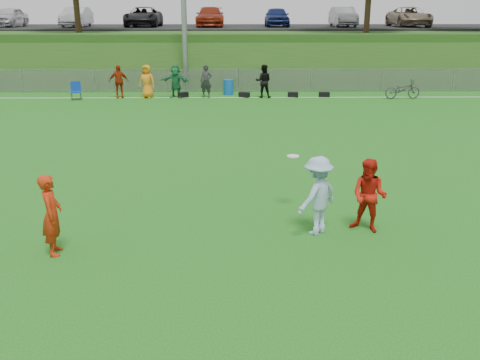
{
  "coord_description": "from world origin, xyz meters",
  "views": [
    {
      "loc": [
        -0.37,
        -9.89,
        4.49
      ],
      "look_at": [
        -0.22,
        0.5,
        1.12
      ],
      "focal_mm": 40.0,
      "sensor_mm": 36.0,
      "label": 1
    }
  ],
  "objects_px": {
    "player_red_center": "(369,196)",
    "bicycle": "(403,89)",
    "player_red_left": "(52,215)",
    "frisbee": "(293,156)",
    "recycling_bin": "(228,87)",
    "player_blue": "(317,196)"
  },
  "relations": [
    {
      "from": "recycling_bin",
      "to": "player_red_center",
      "type": "bearing_deg",
      "value": -80.72
    },
    {
      "from": "player_red_center",
      "to": "recycling_bin",
      "type": "distance_m",
      "value": 18.78
    },
    {
      "from": "player_red_left",
      "to": "recycling_bin",
      "type": "xyz_separation_m",
      "value": [
        3.19,
        19.53,
        -0.38
      ]
    },
    {
      "from": "player_red_left",
      "to": "recycling_bin",
      "type": "distance_m",
      "value": 19.79
    },
    {
      "from": "player_blue",
      "to": "recycling_bin",
      "type": "height_order",
      "value": "player_blue"
    },
    {
      "from": "player_red_center",
      "to": "bicycle",
      "type": "relative_size",
      "value": 0.86
    },
    {
      "from": "recycling_bin",
      "to": "bicycle",
      "type": "relative_size",
      "value": 0.45
    },
    {
      "from": "player_red_center",
      "to": "recycling_bin",
      "type": "xyz_separation_m",
      "value": [
        -3.03,
        18.53,
        -0.37
      ]
    },
    {
      "from": "player_red_left",
      "to": "bicycle",
      "type": "bearing_deg",
      "value": -42.82
    },
    {
      "from": "frisbee",
      "to": "recycling_bin",
      "type": "xyz_separation_m",
      "value": [
        -1.58,
        17.2,
        -0.86
      ]
    },
    {
      "from": "bicycle",
      "to": "recycling_bin",
      "type": "bearing_deg",
      "value": 76.51
    },
    {
      "from": "player_blue",
      "to": "bicycle",
      "type": "relative_size",
      "value": 0.91
    },
    {
      "from": "player_red_center",
      "to": "player_blue",
      "type": "xyz_separation_m",
      "value": [
        -1.09,
        -0.11,
        0.05
      ]
    },
    {
      "from": "player_red_left",
      "to": "bicycle",
      "type": "relative_size",
      "value": 0.87
    },
    {
      "from": "bicycle",
      "to": "player_blue",
      "type": "bearing_deg",
      "value": 153.6
    },
    {
      "from": "player_red_center",
      "to": "frisbee",
      "type": "xyz_separation_m",
      "value": [
        -1.45,
        1.33,
        0.49
      ]
    },
    {
      "from": "player_red_left",
      "to": "player_blue",
      "type": "bearing_deg",
      "value": -89.03
    },
    {
      "from": "player_blue",
      "to": "bicycle",
      "type": "bearing_deg",
      "value": -155.05
    },
    {
      "from": "frisbee",
      "to": "player_red_center",
      "type": "bearing_deg",
      "value": -42.62
    },
    {
      "from": "player_red_center",
      "to": "frisbee",
      "type": "bearing_deg",
      "value": 169.7
    },
    {
      "from": "player_blue",
      "to": "recycling_bin",
      "type": "xyz_separation_m",
      "value": [
        -1.94,
        18.64,
        -0.42
      ]
    },
    {
      "from": "player_blue",
      "to": "frisbee",
      "type": "xyz_separation_m",
      "value": [
        -0.36,
        1.44,
        0.44
      ]
    }
  ]
}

